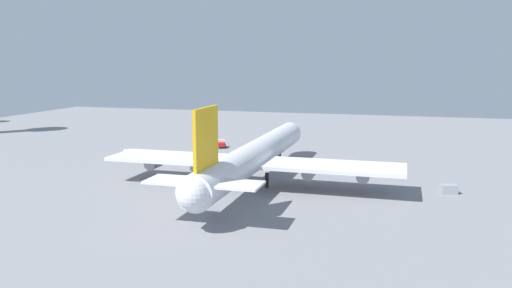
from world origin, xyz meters
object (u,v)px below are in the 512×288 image
(safety_cone_nose, at_px, (276,154))
(cargo_container_fore, at_px, (448,189))
(cargo_airplane, at_px, (255,156))
(cargo_loader, at_px, (221,144))
(fuel_truck, at_px, (274,145))
(pushback_tractor, at_px, (133,154))

(safety_cone_nose, bearing_deg, cargo_container_fore, -126.28)
(cargo_airplane, height_order, safety_cone_nose, cargo_airplane)
(cargo_loader, relative_size, cargo_container_fore, 1.28)
(cargo_loader, bearing_deg, cargo_airplane, -151.36)
(cargo_airplane, distance_m, safety_cone_nose, 32.57)
(cargo_airplane, relative_size, cargo_container_fore, 20.36)
(cargo_airplane, bearing_deg, fuel_truck, 8.93)
(cargo_airplane, relative_size, pushback_tractor, 14.15)
(pushback_tractor, distance_m, safety_cone_nose, 36.69)
(fuel_truck, bearing_deg, cargo_container_fore, -132.17)
(cargo_loader, distance_m, safety_cone_nose, 18.94)
(cargo_loader, distance_m, pushback_tractor, 26.49)
(pushback_tractor, relative_size, fuel_truck, 0.94)
(cargo_loader, bearing_deg, safety_cone_nose, -111.29)
(fuel_truck, distance_m, safety_cone_nose, 10.12)
(pushback_tractor, relative_size, safety_cone_nose, 8.78)
(cargo_airplane, distance_m, pushback_tractor, 41.75)
(cargo_airplane, xyz_separation_m, cargo_container_fore, (2.25, -36.86, -4.84))
(cargo_loader, bearing_deg, fuel_truck, -79.31)
(cargo_container_fore, bearing_deg, fuel_truck, 47.83)
(cargo_airplane, distance_m, fuel_truck, 42.31)
(pushback_tractor, distance_m, cargo_container_fore, 75.93)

